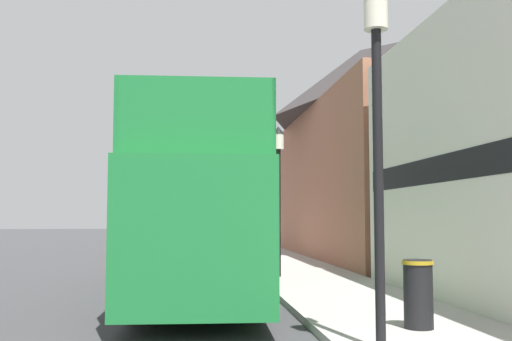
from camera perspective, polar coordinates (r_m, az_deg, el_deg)
ground_plane at (r=24.38m, az=-13.57°, el=-8.64°), size 144.00×144.00×0.00m
sidewalk at (r=21.48m, az=3.10°, el=-9.15°), size 3.07×108.00×0.14m
brick_terrace_rear at (r=28.60m, az=10.05°, el=1.75°), size 6.00×20.89×9.78m
tour_bus at (r=13.93m, az=-5.34°, el=-4.56°), size 2.83×10.16×4.00m
parked_car_ahead_of_bus at (r=21.59m, az=-4.05°, el=-7.53°), size 1.87×4.51×1.40m
lamp_post_nearest at (r=8.11m, az=11.45°, el=7.30°), size 0.35×0.35×4.84m
lamp_post_second at (r=17.28m, az=2.15°, el=-0.09°), size 0.35×0.35×4.32m
lamp_post_third at (r=26.69m, az=-0.73°, el=-1.33°), size 0.35×0.35×4.54m
litter_bin at (r=9.62m, az=15.19°, el=-11.10°), size 0.48×0.48×1.04m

